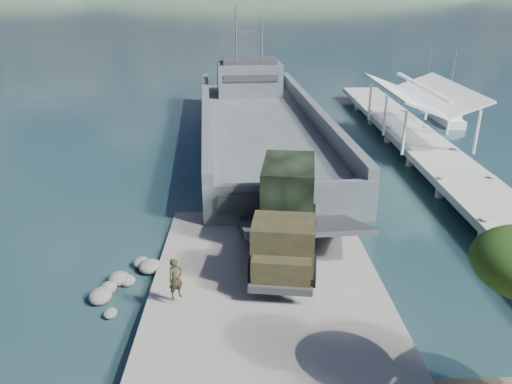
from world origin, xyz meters
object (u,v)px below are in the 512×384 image
landing_craft (261,132)px  military_truck (287,213)px  sailboat_far (425,98)px  soldier (176,287)px  sailboat_near (447,119)px  pier (421,134)px

landing_craft → military_truck: 19.73m
sailboat_far → landing_craft: bearing=-133.9°
military_truck → soldier: size_ratio=5.10×
military_truck → sailboat_near: 31.40m
sailboat_near → sailboat_far: size_ratio=1.10×
soldier → sailboat_near: (22.69, 30.13, -1.00)m
soldier → landing_craft: bearing=43.3°
soldier → sailboat_near: sailboat_near is taller
pier → soldier: 26.49m
military_truck → sailboat_far: 40.40m
sailboat_far → military_truck: bearing=-111.2°
pier → sailboat_near: (5.98, 9.58, -1.23)m
soldier → sailboat_far: (23.96, 39.93, -1.03)m
landing_craft → sailboat_near: landing_craft is taller
landing_craft → sailboat_near: (18.41, 6.01, -0.56)m
landing_craft → soldier: size_ratio=22.36×
military_truck → landing_craft: bearing=99.0°
sailboat_near → pier: bearing=-121.6°
pier → sailboat_far: (7.24, 19.37, -1.26)m
landing_craft → sailboat_far: landing_craft is taller
pier → landing_craft: landing_craft is taller
sailboat_far → sailboat_near: bearing=-90.1°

